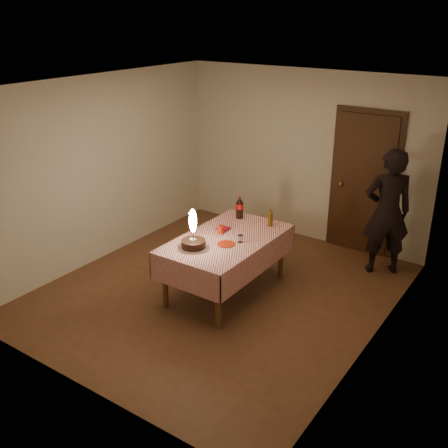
{
  "coord_description": "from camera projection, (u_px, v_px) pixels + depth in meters",
  "views": [
    {
      "loc": [
        3.41,
        -4.85,
        3.39
      ],
      "look_at": [
        0.07,
        0.02,
        0.95
      ],
      "focal_mm": 42.0,
      "sensor_mm": 36.0,
      "label": 1
    }
  ],
  "objects": [
    {
      "name": "amber_bottle_right",
      "position": [
        270.0,
        217.0,
        6.82
      ],
      "size": [
        0.06,
        0.06,
        0.25
      ],
      "color": "#583E0F",
      "rests_on": "dining_table"
    },
    {
      "name": "cola_bottle",
      "position": [
        240.0,
        207.0,
        7.06
      ],
      "size": [
        0.1,
        0.1,
        0.32
      ],
      "color": "black",
      "rests_on": "dining_table"
    },
    {
      "name": "clear_cup",
      "position": [
        240.0,
        239.0,
        6.37
      ],
      "size": [
        0.07,
        0.07,
        0.09
      ],
      "primitive_type": "cylinder",
      "color": "silver",
      "rests_on": "dining_table"
    },
    {
      "name": "photographer",
      "position": [
        387.0,
        212.0,
        6.98
      ],
      "size": [
        0.76,
        0.71,
        1.75
      ],
      "color": "black",
      "rests_on": "ground"
    },
    {
      "name": "ground",
      "position": [
        219.0,
        291.0,
        6.77
      ],
      "size": [
        4.0,
        4.5,
        0.01
      ],
      "primitive_type": "cube",
      "color": "brown",
      "rests_on": "ground"
    },
    {
      "name": "napkin_stack",
      "position": [
        223.0,
        229.0,
        6.75
      ],
      "size": [
        0.15,
        0.15,
        0.02
      ],
      "primitive_type": "cube",
      "color": "#B3142D",
      "rests_on": "dining_table"
    },
    {
      "name": "room_shell",
      "position": [
        224.0,
        167.0,
        6.18
      ],
      "size": [
        4.04,
        4.54,
        2.62
      ],
      "color": "beige",
      "rests_on": "ground"
    },
    {
      "name": "red_plate",
      "position": [
        226.0,
        244.0,
        6.32
      ],
      "size": [
        0.22,
        0.22,
        0.01
      ],
      "primitive_type": "cylinder",
      "color": "#AD240C",
      "rests_on": "dining_table"
    },
    {
      "name": "dining_table",
      "position": [
        226.0,
        245.0,
        6.55
      ],
      "size": [
        1.02,
        1.72,
        0.75
      ],
      "color": "brown",
      "rests_on": "ground"
    },
    {
      "name": "red_cup",
      "position": [
        221.0,
        229.0,
        6.62
      ],
      "size": [
        0.08,
        0.08,
        0.1
      ],
      "primitive_type": "cylinder",
      "color": "#B3260C",
      "rests_on": "dining_table"
    },
    {
      "name": "birthday_cake",
      "position": [
        193.0,
        239.0,
        6.2
      ],
      "size": [
        0.37,
        0.37,
        0.49
      ],
      "color": "white",
      "rests_on": "dining_table"
    }
  ]
}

